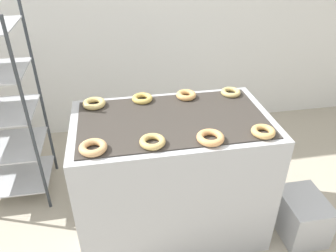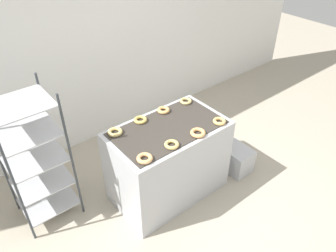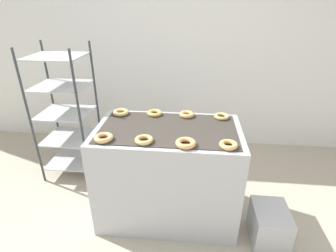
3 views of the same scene
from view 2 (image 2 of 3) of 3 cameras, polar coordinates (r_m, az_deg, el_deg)
ground_plane at (r=3.70m, az=6.26°, el=-16.48°), size 14.00×14.00×0.00m
wall_back at (r=4.29m, az=-13.11°, el=14.24°), size 8.00×0.05×2.80m
fryer_machine at (r=3.67m, az=0.01°, el=-6.14°), size 1.25×0.74×0.93m
baking_rack_cart at (r=3.50m, az=-22.14°, el=-5.22°), size 0.57×0.52×1.52m
glaze_bin at (r=4.23m, az=11.80°, el=-5.69°), size 0.29×0.37×0.32m
donut_near_left at (r=2.98m, az=-4.09°, el=-5.64°), size 0.15×0.15×0.04m
donut_near_midleft at (r=3.13m, az=0.65°, el=-3.25°), size 0.14×0.14×0.04m
donut_near_midright at (r=3.29m, az=5.22°, el=-1.18°), size 0.16×0.16×0.04m
donut_near_right at (r=3.48m, az=8.93°, el=0.84°), size 0.14×0.14×0.04m
donut_far_left at (r=3.33m, az=-9.21°, el=-1.02°), size 0.15×0.15×0.04m
donut_far_midleft at (r=3.47m, az=-4.84°, el=1.09°), size 0.14×0.14×0.04m
donut_far_midright at (r=3.61m, az=-0.80°, el=2.79°), size 0.14×0.14×0.04m
donut_far_right at (r=3.78m, az=3.11°, el=4.36°), size 0.14×0.14×0.03m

